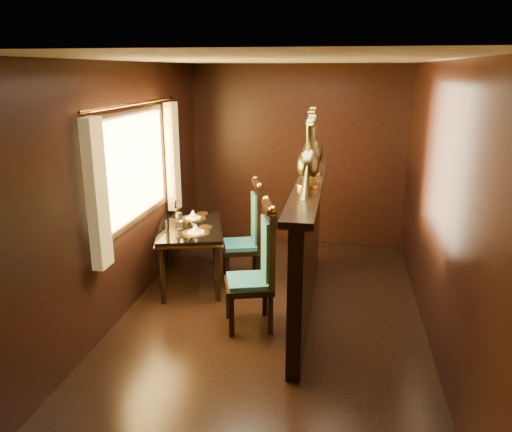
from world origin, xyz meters
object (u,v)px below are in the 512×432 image
object	(u,v)px
dining_table	(190,231)
peacock_right	(313,141)
chair_left	(261,262)
peacock_left	(309,151)
chair_right	(251,229)

from	to	relation	value
dining_table	peacock_right	size ratio (longest dim) A/B	1.90
dining_table	chair_left	world-z (taller)	chair_left
chair_left	peacock_right	distance (m)	1.38
dining_table	peacock_right	world-z (taller)	peacock_right
peacock_right	chair_left	bearing A→B (deg)	-117.29
dining_table	peacock_left	distance (m)	1.87
dining_table	chair_right	distance (m)	0.70
peacock_left	peacock_right	size ratio (longest dim) A/B	0.97
dining_table	peacock_right	xyz separation A→B (m)	(1.38, -0.08, 1.08)
chair_left	peacock_right	bearing A→B (deg)	45.34
dining_table	peacock_left	size ratio (longest dim) A/B	1.95
chair_left	peacock_right	world-z (taller)	peacock_right
peacock_left	chair_left	bearing A→B (deg)	-153.85
peacock_left	peacock_right	xyz separation A→B (m)	(0.00, 0.59, 0.01)
peacock_left	peacock_right	bearing A→B (deg)	90.00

